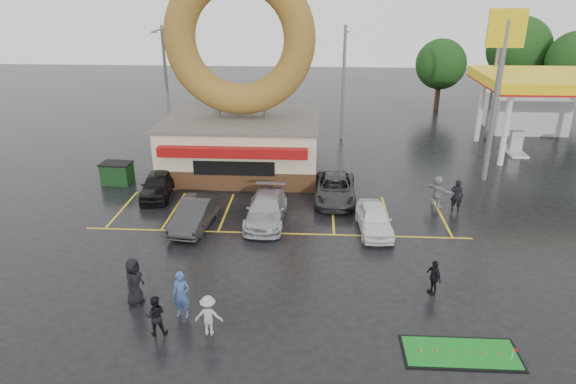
# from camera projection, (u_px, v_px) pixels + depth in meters

# --- Properties ---
(ground) EXTENTS (120.00, 120.00, 0.00)m
(ground) POSITION_uv_depth(u_px,v_px,m) (270.00, 267.00, 23.30)
(ground) COLOR black
(ground) RESTS_ON ground
(donut_shop) EXTENTS (10.20, 8.70, 13.50)m
(donut_shop) POSITION_uv_depth(u_px,v_px,m) (242.00, 106.00, 33.75)
(donut_shop) COLOR #472B19
(donut_shop) RESTS_ON ground
(gas_station) EXTENTS (12.30, 13.65, 5.90)m
(gas_station) POSITION_uv_depth(u_px,v_px,m) (548.00, 97.00, 40.14)
(gas_station) COLOR silver
(gas_station) RESTS_ON ground
(shell_sign) EXTENTS (2.20, 0.36, 10.60)m
(shell_sign) POSITION_uv_depth(u_px,v_px,m) (501.00, 65.00, 30.88)
(shell_sign) COLOR slate
(shell_sign) RESTS_ON ground
(streetlight_left) EXTENTS (0.40, 2.21, 9.00)m
(streetlight_left) POSITION_uv_depth(u_px,v_px,m) (166.00, 81.00, 40.43)
(streetlight_left) COLOR slate
(streetlight_left) RESTS_ON ground
(streetlight_mid) EXTENTS (0.40, 2.21, 9.00)m
(streetlight_mid) POSITION_uv_depth(u_px,v_px,m) (343.00, 81.00, 40.59)
(streetlight_mid) COLOR slate
(streetlight_mid) RESTS_ON ground
(streetlight_right) EXTENTS (0.40, 2.21, 9.00)m
(streetlight_right) POSITION_uv_depth(u_px,v_px,m) (494.00, 80.00, 40.86)
(streetlight_right) COLOR slate
(streetlight_right) RESTS_ON ground
(tree_far_c) EXTENTS (6.30, 6.30, 9.00)m
(tree_far_c) POSITION_uv_depth(u_px,v_px,m) (519.00, 49.00, 51.29)
(tree_far_c) COLOR #332114
(tree_far_c) RESTS_ON ground
(tree_far_d) EXTENTS (4.90, 4.90, 7.00)m
(tree_far_d) POSITION_uv_depth(u_px,v_px,m) (441.00, 64.00, 50.38)
(tree_far_d) COLOR #332114
(tree_far_d) RESTS_ON ground
(car_black) EXTENTS (2.17, 4.40, 1.44)m
(car_black) POSITION_uv_depth(u_px,v_px,m) (158.00, 185.00, 30.83)
(car_black) COLOR black
(car_black) RESTS_ON ground
(car_dgrey) EXTENTS (2.05, 4.61, 1.47)m
(car_dgrey) POSITION_uv_depth(u_px,v_px,m) (195.00, 214.00, 26.92)
(car_dgrey) COLOR #28282A
(car_dgrey) RESTS_ON ground
(car_silver) EXTENTS (2.13, 5.01, 1.44)m
(car_silver) POSITION_uv_depth(u_px,v_px,m) (266.00, 209.00, 27.48)
(car_silver) COLOR #A6A5AA
(car_silver) RESTS_ON ground
(car_grey) EXTENTS (2.47, 5.13, 1.41)m
(car_grey) POSITION_uv_depth(u_px,v_px,m) (335.00, 189.00, 30.25)
(car_grey) COLOR #2F3032
(car_grey) RESTS_ON ground
(car_white) EXTENTS (1.86, 4.15, 1.39)m
(car_white) POSITION_uv_depth(u_px,v_px,m) (374.00, 219.00, 26.42)
(car_white) COLOR white
(car_white) RESTS_ON ground
(person_blue) EXTENTS (0.74, 0.52, 1.93)m
(person_blue) POSITION_uv_depth(u_px,v_px,m) (181.00, 295.00, 19.53)
(person_blue) COLOR #324A7E
(person_blue) RESTS_ON ground
(person_blackjkt) EXTENTS (0.87, 0.74, 1.58)m
(person_blackjkt) POSITION_uv_depth(u_px,v_px,m) (155.00, 315.00, 18.60)
(person_blackjkt) COLOR black
(person_blackjkt) RESTS_ON ground
(person_hoodie) EXTENTS (1.03, 0.60, 1.59)m
(person_hoodie) POSITION_uv_depth(u_px,v_px,m) (209.00, 315.00, 18.59)
(person_hoodie) COLOR #9B9B9E
(person_hoodie) RESTS_ON ground
(person_bystander) EXTENTS (0.80, 1.07, 1.98)m
(person_bystander) POSITION_uv_depth(u_px,v_px,m) (134.00, 282.00, 20.34)
(person_bystander) COLOR black
(person_bystander) RESTS_ON ground
(person_cameraman) EXTENTS (0.69, 0.97, 1.52)m
(person_cameraman) POSITION_uv_depth(u_px,v_px,m) (434.00, 277.00, 21.09)
(person_cameraman) COLOR black
(person_cameraman) RESTS_ON ground
(person_walker_near) EXTENTS (1.51, 1.66, 1.84)m
(person_walker_near) POSITION_uv_depth(u_px,v_px,m) (438.00, 191.00, 29.33)
(person_walker_near) COLOR gray
(person_walker_near) RESTS_ON ground
(person_walker_far) EXTENTS (0.81, 0.71, 1.87)m
(person_walker_far) POSITION_uv_depth(u_px,v_px,m) (457.00, 196.00, 28.69)
(person_walker_far) COLOR black
(person_walker_far) RESTS_ON ground
(dumpster) EXTENTS (1.88, 1.33, 1.30)m
(dumpster) POSITION_uv_depth(u_px,v_px,m) (117.00, 174.00, 32.80)
(dumpster) COLOR #173D1A
(dumpster) RESTS_ON ground
(putting_green) EXTENTS (4.04, 1.76, 0.51)m
(putting_green) POSITION_uv_depth(u_px,v_px,m) (460.00, 353.00, 17.85)
(putting_green) COLOR black
(putting_green) RESTS_ON ground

